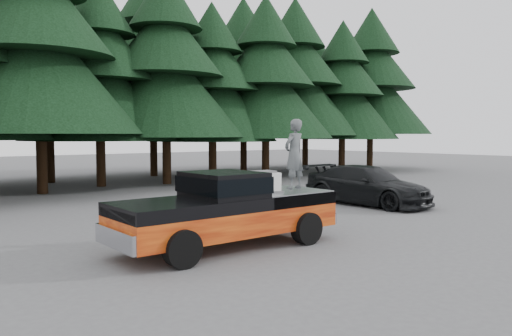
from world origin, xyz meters
TOP-DOWN VIEW (x-y plane):
  - ground at (0.00, 0.00)m, footprint 120.00×120.00m
  - pickup_truck at (-0.75, -0.45)m, footprint 6.00×2.04m
  - truck_cab at (-0.85, -0.45)m, footprint 1.66×1.90m
  - air_compressor at (0.33, -0.57)m, footprint 0.83×0.73m
  - man_on_bed at (1.63, -0.36)m, footprint 0.78×0.58m
  - parked_car at (8.22, 2.33)m, footprint 2.53×5.56m
  - treeline at (0.42, 17.20)m, footprint 60.15×16.05m

SIDE VIEW (x-z plane):
  - ground at x=0.00m, z-range 0.00..0.00m
  - pickup_truck at x=-0.75m, z-range 0.00..1.33m
  - parked_car at x=8.22m, z-range 0.00..1.58m
  - air_compressor at x=0.33m, z-range 1.33..1.84m
  - truck_cab at x=-0.85m, z-range 1.33..1.92m
  - man_on_bed at x=1.63m, z-range 1.33..3.28m
  - treeline at x=0.42m, z-range -1.03..16.47m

